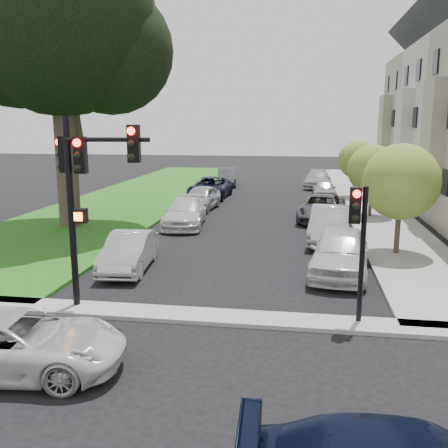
# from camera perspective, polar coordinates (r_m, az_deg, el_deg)

# --- Properties ---
(ground) EXTENTS (140.00, 140.00, 0.00)m
(ground) POSITION_cam_1_polar(r_m,az_deg,el_deg) (11.89, -3.85, -14.32)
(ground) COLOR black
(ground) RESTS_ON ground
(grass_strip) EXTENTS (8.00, 44.00, 0.12)m
(grass_strip) POSITION_cam_1_polar(r_m,az_deg,el_deg) (36.63, -9.37, 3.30)
(grass_strip) COLOR #22460D
(grass_strip) RESTS_ON ground
(sidewalk_right) EXTENTS (3.50, 44.00, 0.12)m
(sidewalk_right) POSITION_cam_1_polar(r_m,az_deg,el_deg) (35.08, 15.91, 2.65)
(sidewalk_right) COLOR #949493
(sidewalk_right) RESTS_ON ground
(sidewalk_cross) EXTENTS (60.00, 1.00, 0.12)m
(sidewalk_cross) POSITION_cam_1_polar(r_m,az_deg,el_deg) (13.66, -1.98, -10.51)
(sidewalk_cross) COLOR #949493
(sidewalk_cross) RESTS_ON ground
(house_d) EXTENTS (7.70, 7.55, 15.97)m
(house_d) POSITION_cam_1_polar(r_m,az_deg,el_deg) (42.18, 23.27, 12.96)
(house_d) COLOR slate
(house_d) RESTS_ON ground
(eucalyptus) EXTENTS (10.32, 9.37, 14.62)m
(eucalyptus) POSITION_cam_1_polar(r_m,az_deg,el_deg) (26.21, -18.60, 21.50)
(eucalyptus) COLOR #3D3229
(eucalyptus) RESTS_ON ground
(small_tree_a) EXTENTS (2.95, 2.95, 4.42)m
(small_tree_a) POSITION_cam_1_polar(r_m,az_deg,el_deg) (20.46, 19.56, 4.55)
(small_tree_a) COLOR #3D3229
(small_tree_a) RESTS_ON ground
(small_tree_b) EXTENTS (2.69, 2.69, 4.04)m
(small_tree_b) POSITION_cam_1_polar(r_m,az_deg,el_deg) (28.50, 16.59, 5.99)
(small_tree_b) COLOR #3D3229
(small_tree_b) RESTS_ON ground
(small_tree_c) EXTENTS (2.70, 2.70, 4.04)m
(small_tree_c) POSITION_cam_1_polar(r_m,az_deg,el_deg) (35.81, 15.06, 7.11)
(small_tree_c) COLOR #3D3229
(small_tree_c) RESTS_ON ground
(traffic_signal_main) EXTENTS (2.62, 0.68, 5.36)m
(traffic_signal_main) POSITION_cam_1_polar(r_m,az_deg,el_deg) (14.01, -15.65, 5.02)
(traffic_signal_main) COLOR black
(traffic_signal_main) RESTS_ON ground
(traffic_signal_secondary) EXTENTS (0.46, 0.37, 3.63)m
(traffic_signal_secondary) POSITION_cam_1_polar(r_m,az_deg,el_deg) (12.98, 15.12, -0.64)
(traffic_signal_secondary) COLOR black
(traffic_signal_secondary) RESTS_ON ground
(car_cross_near) EXTENTS (4.87, 2.69, 1.29)m
(car_cross_near) POSITION_cam_1_polar(r_m,az_deg,el_deg) (11.61, -22.87, -12.42)
(car_cross_near) COLOR silver
(car_cross_near) RESTS_ON ground
(car_parked_0) EXTENTS (2.48, 4.93, 1.61)m
(car_parked_0) POSITION_cam_1_polar(r_m,az_deg,el_deg) (17.70, 13.11, -3.11)
(car_parked_0) COLOR silver
(car_parked_0) RESTS_ON ground
(car_parked_1) EXTENTS (2.07, 4.86, 1.56)m
(car_parked_1) POSITION_cam_1_polar(r_m,az_deg,el_deg) (22.45, 12.00, -0.06)
(car_parked_1) COLOR #999BA0
(car_parked_1) RESTS_ON ground
(car_parked_2) EXTENTS (2.92, 5.22, 1.38)m
(car_parked_2) POSITION_cam_1_polar(r_m,az_deg,el_deg) (27.36, 11.13, 1.83)
(car_parked_2) COLOR #3F4247
(car_parked_2) RESTS_ON ground
(car_parked_3) EXTENTS (1.59, 3.83, 1.30)m
(car_parked_3) POSITION_cam_1_polar(r_m,az_deg,el_deg) (35.62, 11.36, 3.95)
(car_parked_3) COLOR #999BA0
(car_parked_3) RESTS_ON ground
(car_parked_4) EXTENTS (2.48, 4.95, 1.38)m
(car_parked_4) POSITION_cam_1_polar(r_m,az_deg,el_deg) (41.33, 10.64, 5.05)
(car_parked_4) COLOR #999BA0
(car_parked_4) RESTS_ON ground
(car_parked_5) EXTENTS (1.81, 4.16, 1.33)m
(car_parked_5) POSITION_cam_1_polar(r_m,az_deg,el_deg) (18.14, -10.79, -3.12)
(car_parked_5) COLOR #999BA0
(car_parked_5) RESTS_ON ground
(car_parked_6) EXTENTS (2.45, 4.95, 1.38)m
(car_parked_6) POSITION_cam_1_polar(r_m,az_deg,el_deg) (25.45, -4.49, 1.30)
(car_parked_6) COLOR silver
(car_parked_6) RESTS_ON ground
(car_parked_7) EXTENTS (2.04, 4.38, 1.45)m
(car_parked_7) POSITION_cam_1_polar(r_m,az_deg,el_deg) (30.24, -2.64, 3.00)
(car_parked_7) COLOR #999BA0
(car_parked_7) RESTS_ON ground
(car_parked_8) EXTENTS (2.60, 5.36, 1.47)m
(car_parked_8) POSITION_cam_1_polar(r_m,az_deg,el_deg) (34.94, -1.59, 4.17)
(car_parked_8) COLOR black
(car_parked_8) RESTS_ON ground
(car_parked_9) EXTENTS (2.10, 4.53, 1.44)m
(car_parked_9) POSITION_cam_1_polar(r_m,az_deg,el_deg) (42.15, 0.36, 5.40)
(car_parked_9) COLOR #3F4247
(car_parked_9) RESTS_ON ground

